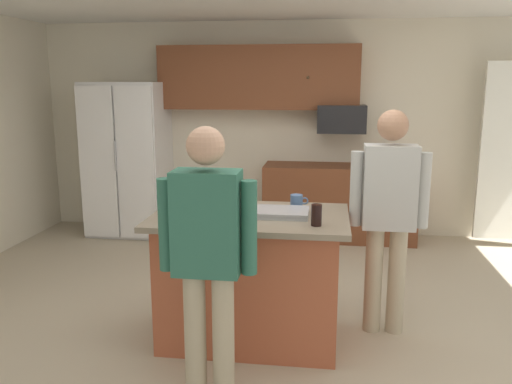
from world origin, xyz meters
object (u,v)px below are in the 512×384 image
at_px(glass_short_whisky, 173,208).
at_px(glass_stout_tall, 221,210).
at_px(kitchen_island, 250,277).
at_px(mug_blue_stoneware, 297,201).
at_px(serving_tray, 277,212).
at_px(person_elder_center, 389,207).
at_px(microwave_over_range, 342,119).
at_px(refrigerator, 128,159).
at_px(glass_dark_ale, 316,215).
at_px(mug_ceramic_white, 231,198).
at_px(person_guest_left, 208,249).
at_px(tumbler_amber, 180,201).

distance_m(glass_short_whisky, glass_stout_tall, 0.34).
relative_size(kitchen_island, mug_blue_stoneware, 10.29).
bearing_deg(serving_tray, person_elder_center, 17.64).
bearing_deg(mug_blue_stoneware, microwave_over_range, 81.51).
relative_size(refrigerator, person_elder_center, 1.11).
bearing_deg(glass_dark_ale, mug_ceramic_white, 142.00).
distance_m(person_guest_left, person_elder_center, 1.53).
relative_size(kitchen_island, glass_short_whisky, 10.88).
bearing_deg(mug_blue_stoneware, person_elder_center, 0.88).
xyz_separation_m(glass_stout_tall, serving_tray, (0.37, 0.16, -0.04)).
bearing_deg(glass_stout_tall, glass_short_whisky, 178.59).
height_order(microwave_over_range, mug_ceramic_white, microwave_over_range).
xyz_separation_m(microwave_over_range, glass_dark_ale, (-0.21, -2.94, -0.43)).
bearing_deg(mug_ceramic_white, serving_tray, -36.12).
relative_size(tumbler_amber, serving_tray, 0.36).
distance_m(microwave_over_range, tumbler_amber, 2.98).
bearing_deg(person_elder_center, tumbler_amber, -4.99).
relative_size(microwave_over_range, mug_blue_stoneware, 4.15).
relative_size(mug_ceramic_white, serving_tray, 0.29).
xyz_separation_m(refrigerator, microwave_over_range, (2.60, 0.12, 0.51)).
height_order(mug_ceramic_white, glass_short_whisky, glass_short_whisky).
bearing_deg(serving_tray, glass_stout_tall, -156.28).
bearing_deg(glass_short_whisky, kitchen_island, 16.15).
relative_size(glass_stout_tall, glass_dark_ale, 0.88).
bearing_deg(microwave_over_range, refrigerator, -177.39).
bearing_deg(refrigerator, serving_tray, -50.71).
relative_size(microwave_over_range, serving_tray, 1.27).
height_order(microwave_over_range, person_guest_left, person_guest_left).
bearing_deg(person_guest_left, mug_ceramic_white, 12.55).
bearing_deg(tumbler_amber, mug_blue_stoneware, 16.37).
height_order(person_guest_left, mug_blue_stoneware, person_guest_left).
xyz_separation_m(glass_short_whisky, glass_stout_tall, (0.34, -0.01, -0.00)).
bearing_deg(tumbler_amber, person_elder_center, 9.60).
bearing_deg(serving_tray, kitchen_island, -178.63).
height_order(refrigerator, kitchen_island, refrigerator).
bearing_deg(refrigerator, mug_blue_stoneware, -46.32).
bearing_deg(kitchen_island, tumbler_amber, 179.64).
bearing_deg(serving_tray, mug_ceramic_white, 143.88).
xyz_separation_m(mug_blue_stoneware, tumbler_amber, (-0.83, -0.24, 0.03)).
bearing_deg(serving_tray, mug_blue_stoneware, 63.35).
distance_m(refrigerator, mug_ceramic_white, 2.88).
bearing_deg(mug_ceramic_white, person_guest_left, -86.77).
bearing_deg(glass_short_whisky, serving_tray, 12.26).
distance_m(person_guest_left, serving_tray, 0.85).
height_order(refrigerator, glass_dark_ale, refrigerator).
height_order(microwave_over_range, tumbler_amber, microwave_over_range).
xyz_separation_m(mug_blue_stoneware, glass_dark_ale, (0.16, -0.48, 0.02)).
relative_size(kitchen_island, serving_tray, 3.16).
bearing_deg(person_elder_center, kitchen_island, 0.00).
bearing_deg(glass_short_whisky, glass_stout_tall, -1.41).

